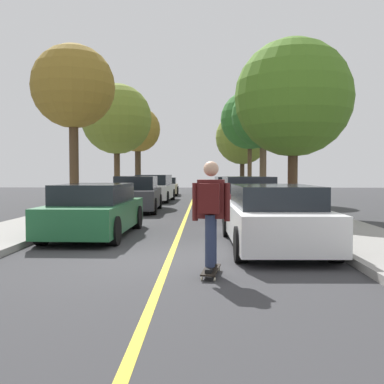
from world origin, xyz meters
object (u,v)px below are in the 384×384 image
Objects in this scene: parked_car_right_near at (247,199)px; parked_car_right_far at (234,191)px; parked_car_right_nearest at (273,217)px; skateboard at (211,270)px; parked_car_left_farthest at (165,187)px; street_tree_right_farthest at (242,138)px; fire_hydrant at (290,205)px; skateboarder at (211,209)px; parked_car_right_farthest at (228,188)px; street_tree_left_far at (138,130)px; parked_car_left_nearest at (95,210)px; parked_car_left_far at (154,188)px; street_tree_right_far at (250,120)px; parked_car_left_near at (137,195)px; street_tree_right_near at (263,117)px; street_tree_left_near at (117,119)px; street_tree_right_nearest at (293,98)px; street_tree_left_nearest at (73,87)px.

parked_car_right_near is 0.94× the size of parked_car_right_far.
parked_car_right_nearest reaches higher than skateboard.
street_tree_right_farthest is at bearing 45.42° from parked_car_left_farthest.
fire_hydrant is 9.06m from skateboarder.
street_tree_left_far reaches higher than parked_car_right_farthest.
parked_car_right_nearest is (4.17, -1.67, 0.01)m from parked_car_left_nearest.
parked_car_left_nearest is 5.19m from skateboarder.
street_tree_right_far reaches higher than parked_car_left_far.
street_tree_right_farthest reaches higher than skateboarder.
street_tree_right_near reaches higher than parked_car_left_near.
street_tree_left_far is 3.59× the size of skateboarder.
street_tree_left_near is at bearing 133.61° from fire_hydrant.
skateboard is at bearing 82.27° from skateboarder.
skateboarder reaches higher than parked_car_left_nearest.
street_tree_right_far reaches higher than skateboarder.
parked_car_right_far is at bearing -67.06° from parked_car_left_farthest.
street_tree_right_near is (1.77, 2.81, 3.90)m from parked_car_right_far.
parked_car_right_nearest is 1.07× the size of parked_car_right_near.
parked_car_right_nearest is 28.37m from street_tree_right_farthest.
street_tree_left_far is at bearing -153.95° from parked_car_left_farthest.
parked_car_right_nearest is 22.32m from street_tree_left_far.
street_tree_right_nearest is 10.55m from skateboarder.
street_tree_left_nearest is at bearing 134.81° from parked_car_right_nearest.
parked_car_left_near reaches higher than parked_car_left_farthest.
street_tree_left_far is (-0.00, 7.46, 0.15)m from street_tree_left_near.
parked_car_left_near is at bearing -70.44° from street_tree_left_near.
street_tree_right_nearest is (1.77, -10.81, 3.61)m from parked_car_right_farthest.
street_tree_right_near is 0.94× the size of street_tree_right_farthest.
parked_car_right_farthest is 0.71× the size of street_tree_left_near.
parked_car_left_nearest reaches higher than parked_car_left_farthest.
street_tree_right_near is at bearing 9.47° from street_tree_left_near.
parked_car_right_far is at bearing 103.44° from fire_hydrant.
street_tree_left_near reaches higher than parked_car_right_near.
street_tree_right_near is (7.70, 9.02, 0.08)m from street_tree_left_nearest.
parked_car_right_far reaches higher than parked_car_right_farthest.
parked_car_right_farthest is at bearing -30.46° from street_tree_left_far.
street_tree_left_near reaches higher than parked_car_right_farthest.
parked_car_right_far is 0.71× the size of street_tree_right_farthest.
street_tree_left_far reaches higher than parked_car_left_near.
parked_car_left_nearest is 0.76× the size of street_tree_left_nearest.
parked_car_left_farthest is at bearing 111.37° from street_tree_right_nearest.
parked_car_left_far is at bearing -73.59° from street_tree_left_far.
street_tree_left_far is at bearing 98.09° from parked_car_left_near.
fire_hydrant is (-0.27, -16.14, -4.76)m from street_tree_right_far.
parked_car_right_near is 2.64× the size of skateboarder.
street_tree_left_far is (0.00, 15.20, -0.02)m from street_tree_left_nearest.
skateboarder is at bearing -79.12° from street_tree_left_far.
parked_car_right_nearest is 0.78× the size of street_tree_left_far.
parked_car_right_nearest is 0.75× the size of street_tree_right_nearest.
parked_car_right_near is at bearing -53.55° from street_tree_left_near.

